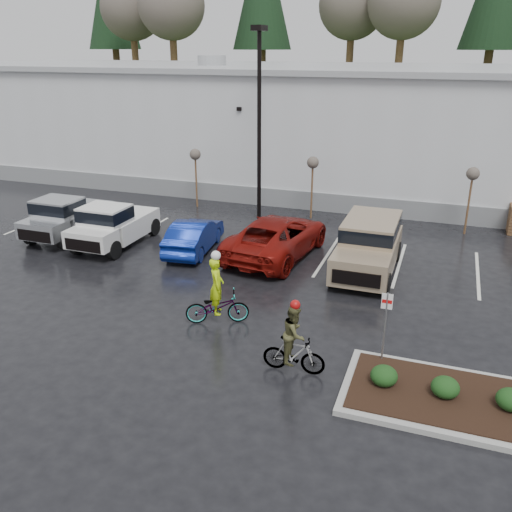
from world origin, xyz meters
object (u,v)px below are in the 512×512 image
(suv_tan, at_px, (368,248))
(pickup_silver, at_px, (72,214))
(sapling_east, at_px, (472,177))
(cyclist_olive, at_px, (294,346))
(fire_lane_sign, at_px, (385,320))
(car_red, at_px, (277,236))
(lamppost, at_px, (259,105))
(sapling_mid, at_px, (313,166))
(sapling_west, at_px, (195,158))
(pickup_white, at_px, (118,222))
(car_blue, at_px, (194,235))
(cyclist_hivis, at_px, (217,301))

(suv_tan, bearing_deg, pickup_silver, -179.88)
(sapling_east, bearing_deg, cyclist_olive, -107.54)
(fire_lane_sign, bearing_deg, car_red, 126.93)
(sapling_east, distance_m, pickup_silver, 18.61)
(lamppost, xyz_separation_m, sapling_mid, (2.50, 1.00, -2.96))
(car_red, bearing_deg, sapling_west, -34.87)
(sapling_west, bearing_deg, car_red, -41.40)
(car_red, bearing_deg, sapling_mid, -83.89)
(pickup_silver, relative_size, suv_tan, 1.02)
(sapling_west, xyz_separation_m, cyclist_olive, (9.58, -13.98, -1.93))
(pickup_silver, bearing_deg, car_red, 3.56)
(sapling_mid, bearing_deg, pickup_white, -137.50)
(lamppost, height_order, pickup_silver, lamppost)
(fire_lane_sign, bearing_deg, cyclist_olive, -152.02)
(sapling_mid, bearing_deg, sapling_west, 180.00)
(sapling_east, relative_size, car_blue, 0.75)
(pickup_white, height_order, car_blue, pickup_white)
(lamppost, distance_m, sapling_west, 5.07)
(sapling_west, xyz_separation_m, car_red, (6.46, -5.69, -1.88))
(sapling_mid, xyz_separation_m, sapling_east, (7.50, 0.00, 0.00))
(pickup_white, xyz_separation_m, suv_tan, (11.06, 0.33, 0.05))
(sapling_east, bearing_deg, car_blue, -150.02)
(cyclist_olive, bearing_deg, pickup_silver, 56.98)
(car_blue, distance_m, car_red, 3.60)
(sapling_east, distance_m, car_red, 9.64)
(cyclist_olive, bearing_deg, sapling_mid, 9.96)
(sapling_east, height_order, pickup_silver, sapling_east)
(fire_lane_sign, height_order, pickup_white, fire_lane_sign)
(lamppost, xyz_separation_m, pickup_white, (-4.72, -5.61, -4.71))
(fire_lane_sign, distance_m, cyclist_hivis, 5.40)
(lamppost, bearing_deg, sapling_west, 165.96)
(sapling_mid, relative_size, suv_tan, 0.63)
(car_blue, relative_size, cyclist_olive, 1.98)
(pickup_white, xyz_separation_m, cyclist_hivis, (7.21, -5.46, -0.22))
(car_blue, bearing_deg, suv_tan, 173.40)
(sapling_mid, distance_m, car_blue, 7.59)
(sapling_west, relative_size, pickup_silver, 0.62)
(sapling_east, bearing_deg, pickup_silver, -160.09)
(sapling_west, relative_size, fire_lane_sign, 1.45)
(sapling_mid, height_order, cyclist_hivis, sapling_mid)
(pickup_silver, relative_size, pickup_white, 1.00)
(pickup_white, relative_size, cyclist_olive, 2.41)
(car_red, bearing_deg, lamppost, -55.83)
(sapling_mid, bearing_deg, car_blue, -119.20)
(sapling_east, distance_m, fire_lane_sign, 13.06)
(fire_lane_sign, relative_size, pickup_silver, 0.42)
(sapling_mid, height_order, cyclist_olive, sapling_mid)
(suv_tan, bearing_deg, cyclist_olive, -95.69)
(pickup_silver, bearing_deg, pickup_white, -6.41)
(pickup_white, distance_m, cyclist_olive, 12.66)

